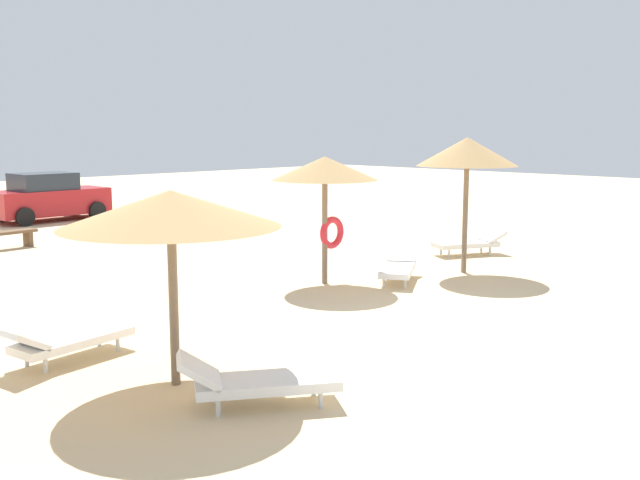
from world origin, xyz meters
TOP-DOWN VIEW (x-y plane):
  - ground_plane at (0.00, 0.00)m, footprint 80.00×80.00m
  - parasol_0 at (-4.48, 1.17)m, footprint 2.77×2.77m
  - parasol_2 at (1.32, 4.16)m, footprint 2.23×2.23m
  - parasol_4 at (4.41, 2.72)m, footprint 2.27×2.27m
  - lounger_0 at (-5.05, 3.08)m, footprint 1.98×0.92m
  - lounger_2 at (2.61, 3.20)m, footprint 1.95×1.56m
  - lounger_4 at (6.53, 3.94)m, footprint 2.00×1.44m
  - lounger_5 at (-4.24, -0.14)m, footprint 1.94×1.58m
  - bench_0 at (-1.58, 13.50)m, footprint 1.53×0.52m
  - parked_car at (1.99, 18.72)m, footprint 4.05×2.07m

SIDE VIEW (x-z plane):
  - ground_plane at x=0.00m, z-range 0.00..0.00m
  - lounger_4 at x=6.53m, z-range 0.00..0.62m
  - lounger_0 at x=-5.05m, z-range -0.01..0.63m
  - lounger_5 at x=-4.24m, z-range -0.02..0.65m
  - lounger_2 at x=2.61m, z-range -0.02..0.65m
  - bench_0 at x=-1.58m, z-range 0.10..0.59m
  - parked_car at x=1.99m, z-range -0.04..1.68m
  - parasol_0 at x=-4.48m, z-range 1.01..3.52m
  - parasol_2 at x=1.32m, z-range 1.05..3.74m
  - parasol_4 at x=4.41m, z-range 1.20..4.28m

